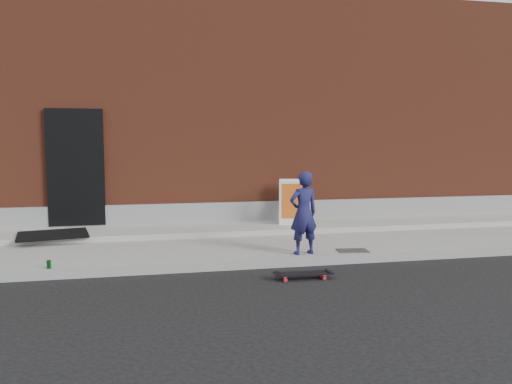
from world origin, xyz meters
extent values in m
plane|color=black|center=(0.00, 0.00, 0.00)|extent=(80.00, 80.00, 0.00)
cube|color=slate|center=(0.00, 1.50, 0.07)|extent=(20.00, 3.00, 0.15)
cube|color=#999A94|center=(0.00, 2.40, 0.20)|extent=(20.00, 1.20, 0.10)
cube|color=brown|center=(0.00, 7.00, 2.50)|extent=(20.00, 8.00, 5.00)
cube|color=gray|center=(0.00, 2.97, 0.45)|extent=(20.00, 0.10, 0.40)
cube|color=black|center=(-2.60, 2.96, 1.40)|extent=(1.05, 0.12, 2.25)
imported|color=#1B1B4B|center=(1.12, 0.20, 0.80)|extent=(0.52, 0.40, 1.29)
cylinder|color=red|center=(1.14, -0.59, 0.03)|extent=(0.06, 0.03, 0.06)
cylinder|color=red|center=(1.13, -0.77, 0.03)|extent=(0.06, 0.03, 0.06)
cylinder|color=red|center=(0.59, -0.57, 0.03)|extent=(0.06, 0.03, 0.06)
cylinder|color=red|center=(0.58, -0.75, 0.03)|extent=(0.06, 0.03, 0.06)
cube|color=#A5A6AA|center=(1.14, -0.68, 0.06)|extent=(0.06, 0.18, 0.02)
cube|color=#A5A6AA|center=(0.58, -0.66, 0.06)|extent=(0.06, 0.18, 0.02)
cube|color=black|center=(0.86, -0.67, 0.08)|extent=(0.81, 0.23, 0.02)
cube|color=white|center=(1.52, 2.17, 0.69)|extent=(0.59, 0.38, 0.89)
cube|color=white|center=(1.62, 2.56, 0.69)|extent=(0.59, 0.38, 0.89)
cube|color=yellow|center=(1.52, 2.15, 0.65)|extent=(0.49, 0.29, 0.71)
cube|color=white|center=(1.57, 2.36, 1.14)|extent=(0.54, 0.18, 0.05)
cylinder|color=#167026|center=(-2.59, 0.05, 0.21)|extent=(0.08, 0.08, 0.11)
cube|color=black|center=(-2.90, 2.07, 0.27)|extent=(1.32, 1.15, 0.03)
cube|color=#535458|center=(1.96, 0.22, 0.16)|extent=(0.51, 0.36, 0.01)
camera|label=1|loc=(-1.16, -7.14, 1.90)|focal=35.00mm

